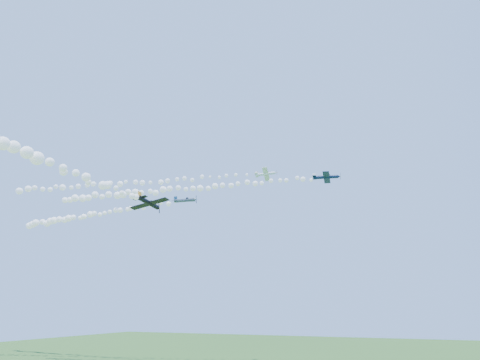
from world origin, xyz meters
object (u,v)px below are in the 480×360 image
at_px(plane_grey, 185,200).
at_px(plane_black, 149,203).
at_px(plane_white, 266,174).
at_px(plane_navy, 326,177).

xyz_separation_m(plane_grey, plane_black, (11.91, -33.66, -10.04)).
height_order(plane_white, plane_black, plane_white).
relative_size(plane_white, plane_black, 0.89).
relative_size(plane_white, plane_grey, 0.84).
bearing_deg(plane_grey, plane_white, 30.86).
bearing_deg(plane_white, plane_grey, -166.13).
bearing_deg(plane_navy, plane_grey, 176.58).
bearing_deg(plane_black, plane_white, -13.57).
bearing_deg(plane_navy, plane_black, -135.04).
distance_m(plane_grey, plane_black, 37.08).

